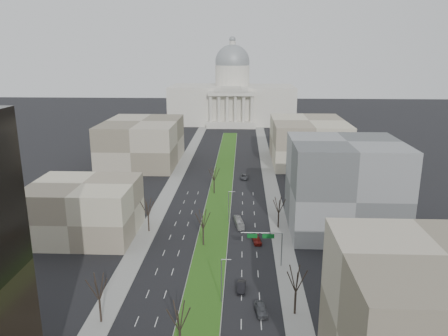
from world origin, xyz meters
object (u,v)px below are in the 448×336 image
(car_red, at_px, (257,240))
(car_grey_far, at_px, (244,177))
(car_black, at_px, (241,287))
(car_grey_near, at_px, (261,309))
(box_van, at_px, (239,223))

(car_red, height_order, car_grey_far, car_grey_far)
(car_grey_far, bearing_deg, car_red, -84.08)
(car_black, bearing_deg, car_grey_near, -62.09)
(car_grey_far, distance_m, box_van, 45.41)
(car_grey_near, bearing_deg, car_red, 81.91)
(car_grey_far, bearing_deg, car_black, -87.72)
(car_black, bearing_deg, box_van, 94.52)
(car_black, xyz_separation_m, box_van, (-0.85, 32.84, 0.30))
(box_van, bearing_deg, car_grey_near, -93.45)
(car_grey_near, bearing_deg, car_grey_far, 84.17)
(box_van, bearing_deg, car_black, -98.21)
(car_black, relative_size, box_van, 0.60)
(car_grey_far, relative_size, box_van, 0.75)
(car_black, relative_size, car_red, 0.97)
(car_black, relative_size, car_grey_far, 0.80)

